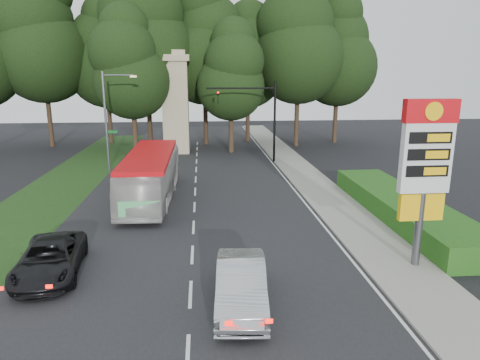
{
  "coord_description": "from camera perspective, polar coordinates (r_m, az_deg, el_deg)",
  "views": [
    {
      "loc": [
        0.53,
        -13.61,
        7.72
      ],
      "look_at": [
        2.54,
        8.71,
        2.2
      ],
      "focal_mm": 32.0,
      "sensor_mm": 36.0,
      "label": 1
    }
  ],
  "objects": [
    {
      "name": "sedan_silver",
      "position": [
        14.98,
        0.15,
        -13.74
      ],
      "size": [
        2.02,
        4.88,
        1.57
      ],
      "primitive_type": "imported",
      "rotation": [
        0.0,
        0.0,
        -0.08
      ],
      "color": "#B5B8BE",
      "rests_on": "ground"
    },
    {
      "name": "suv_charcoal",
      "position": [
        18.7,
        -23.98,
        -9.53
      ],
      "size": [
        2.85,
        5.18,
        1.37
      ],
      "primitive_type": "imported",
      "rotation": [
        0.0,
        0.0,
        0.12
      ],
      "color": "black",
      "rests_on": "ground"
    },
    {
      "name": "sidewalk_right",
      "position": [
        27.9,
        11.68,
        -2.39
      ],
      "size": [
        3.0,
        80.0,
        0.12
      ],
      "primitive_type": "cube",
      "color": "gray",
      "rests_on": "ground"
    },
    {
      "name": "streetlight_signs",
      "position": [
        36.55,
        -17.16,
        8.09
      ],
      "size": [
        2.75,
        0.98,
        8.0
      ],
      "color": "#59595E",
      "rests_on": "ground"
    },
    {
      "name": "tree_far_east",
      "position": [
        51.08,
        13.04,
        16.46
      ],
      "size": [
        8.68,
        8.68,
        17.05
      ],
      "color": "#2D2116",
      "rests_on": "ground"
    },
    {
      "name": "ground",
      "position": [
        15.66,
        -6.66,
        -15.81
      ],
      "size": [
        120.0,
        120.0,
        0.0
      ],
      "primitive_type": "plane",
      "color": "black",
      "rests_on": "ground"
    },
    {
      "name": "traffic_signal_mast",
      "position": [
        38.08,
        2.69,
        9.24
      ],
      "size": [
        6.1,
        0.35,
        7.2
      ],
      "color": "black",
      "rests_on": "ground"
    },
    {
      "name": "grass_verge_left",
      "position": [
        34.05,
        -22.12,
        -0.28
      ],
      "size": [
        5.0,
        50.0,
        0.02
      ],
      "primitive_type": "cube",
      "color": "#193814",
      "rests_on": "ground"
    },
    {
      "name": "monument",
      "position": [
        43.76,
        -8.58,
        10.27
      ],
      "size": [
        3.0,
        3.0,
        10.05
      ],
      "color": "tan",
      "rests_on": "ground"
    },
    {
      "name": "hedge",
      "position": [
        25.26,
        20.89,
        -3.47
      ],
      "size": [
        3.0,
        14.0,
        1.2
      ],
      "primitive_type": "cube",
      "color": "#205216",
      "rests_on": "ground"
    },
    {
      "name": "tree_east_mid",
      "position": [
        47.91,
        7.89,
        18.07
      ],
      "size": [
        9.52,
        9.52,
        18.7
      ],
      "color": "#2D2116",
      "rests_on": "ground"
    },
    {
      "name": "tree_monument_right",
      "position": [
        43.21,
        -1.24,
        14.22
      ],
      "size": [
        6.72,
        6.72,
        13.2
      ],
      "color": "#2D2116",
      "rests_on": "ground"
    },
    {
      "name": "tree_monument_left",
      "position": [
        43.12,
        -14.33,
        14.7
      ],
      "size": [
        7.28,
        7.28,
        14.3
      ],
      "color": "#2D2116",
      "rests_on": "ground"
    },
    {
      "name": "road_surface",
      "position": [
        26.75,
        -6.06,
        -2.99
      ],
      "size": [
        14.0,
        80.0,
        0.02
      ],
      "primitive_type": "cube",
      "color": "black",
      "rests_on": "ground"
    },
    {
      "name": "tree_center_left",
      "position": [
        47.13,
        -12.53,
        18.77
      ],
      "size": [
        10.08,
        10.08,
        19.8
      ],
      "color": "#2D2116",
      "rests_on": "ground"
    },
    {
      "name": "tree_west_mid",
      "position": [
        51.5,
        -25.01,
        17.03
      ],
      "size": [
        9.8,
        9.8,
        19.25
      ],
      "color": "#2D2116",
      "rests_on": "ground"
    },
    {
      "name": "tree_west_near",
      "position": [
        51.75,
        -17.56,
        15.77
      ],
      "size": [
        8.4,
        8.4,
        16.5
      ],
      "color": "#2D2116",
      "rests_on": "ground"
    },
    {
      "name": "transit_bus",
      "position": [
        27.37,
        -11.77,
        0.44
      ],
      "size": [
        2.93,
        10.96,
        3.03
      ],
      "primitive_type": "imported",
      "rotation": [
        0.0,
        0.0,
        -0.04
      ],
      "color": "beige",
      "rests_on": "ground"
    },
    {
      "name": "tree_center_right",
      "position": [
        48.72,
        -4.8,
        17.68
      ],
      "size": [
        9.24,
        9.24,
        18.15
      ],
      "color": "#2D2116",
      "rests_on": "ground"
    },
    {
      "name": "tree_east_near",
      "position": [
        50.94,
        1.07,
        16.05
      ],
      "size": [
        8.12,
        8.12,
        15.95
      ],
      "color": "#2D2116",
      "rests_on": "ground"
    },
    {
      "name": "gas_station_pylon",
      "position": [
        18.15,
        23.52,
        2.29
      ],
      "size": [
        2.1,
        0.45,
        6.85
      ],
      "color": "#59595E",
      "rests_on": "ground"
    }
  ]
}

